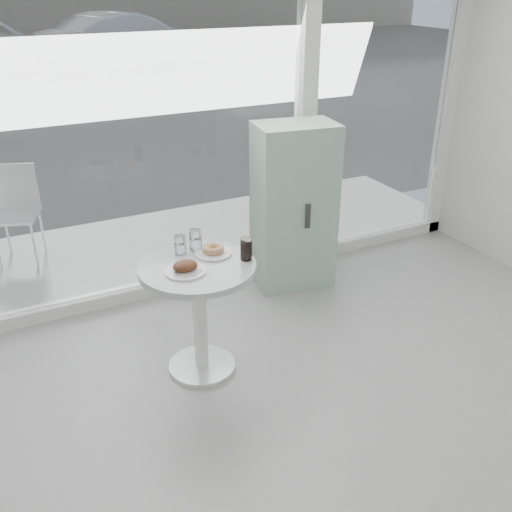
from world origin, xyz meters
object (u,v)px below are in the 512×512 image
plate_fritter (186,268)px  water_tumbler_b (196,241)px  cola_glass (246,249)px  plate_donut (213,251)px  water_tumbler_a (180,246)px  mint_cabinet (294,207)px  car_silver (127,42)px  patio_chair (17,207)px  main_table (199,296)px

plate_fritter → water_tumbler_b: water_tumbler_b is taller
plate_fritter → cola_glass: bearing=-1.8°
plate_donut → water_tumbler_b: (-0.07, 0.12, 0.04)m
plate_fritter → water_tumbler_b: size_ratio=1.91×
water_tumbler_a → cola_glass: bearing=-38.1°
mint_cabinet → car_silver: car_silver is taller
patio_chair → water_tumbler_b: water_tumbler_b is taller
plate_donut → water_tumbler_b: size_ratio=1.83×
plate_fritter → cola_glass: cola_glass is taller
patio_chair → cola_glass: (1.14, -2.25, 0.31)m
plate_donut → cola_glass: size_ratio=1.66×
mint_cabinet → plate_fritter: size_ratio=5.43×
main_table → water_tumbler_a: size_ratio=6.41×
car_silver → water_tumbler_a: bearing=149.1°
patio_chair → water_tumbler_a: size_ratio=6.97×
patio_chair → plate_fritter: bearing=-51.2°
mint_cabinet → water_tumbler_b: bearing=-142.8°
water_tumbler_a → water_tumbler_b: (0.11, 0.02, 0.00)m
mint_cabinet → patio_chair: (-1.98, 1.40, -0.15)m
mint_cabinet → cola_glass: (-0.83, -0.85, 0.17)m
patio_chair → water_tumbler_b: size_ratio=6.47×
patio_chair → plate_fritter: 2.38m
plate_fritter → plate_donut: plate_fritter is taller
water_tumbler_b → cola_glass: cola_glass is taller
plate_fritter → plate_donut: bearing=32.2°
car_silver → water_tumbler_b: size_ratio=34.89×
patio_chair → water_tumbler_b: 2.20m
main_table → water_tumbler_b: water_tumbler_b is taller
patio_chair → plate_donut: bearing=-44.4°
main_table → mint_cabinet: mint_cabinet is taller
patio_chair → car_silver: car_silver is taller
main_table → plate_fritter: bearing=-148.0°
car_silver → plate_fritter: size_ratio=18.25×
main_table → car_silver: (3.08, 13.08, 0.19)m
mint_cabinet → water_tumbler_b: (-1.06, -0.57, 0.16)m
water_tumbler_b → cola_glass: (0.22, -0.28, 0.01)m
car_silver → water_tumbler_a: 13.26m
water_tumbler_a → mint_cabinet: bearing=26.9°
patio_chair → plate_fritter: size_ratio=3.38×
plate_donut → plate_fritter: bearing=-147.8°
water_tumbler_b → plate_fritter: bearing=-121.9°
water_tumbler_b → main_table: bearing=-109.6°
water_tumbler_b → plate_donut: bearing=-58.6°
main_table → water_tumbler_a: (-0.04, 0.19, 0.27)m
mint_cabinet → car_silver: size_ratio=0.30×
main_table → car_silver: size_ratio=0.17×
water_tumbler_a → cola_glass: 0.42m
plate_donut → mint_cabinet: bearing=35.1°
mint_cabinet → water_tumbler_a: 1.32m
water_tumbler_b → car_silver: bearing=76.8°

